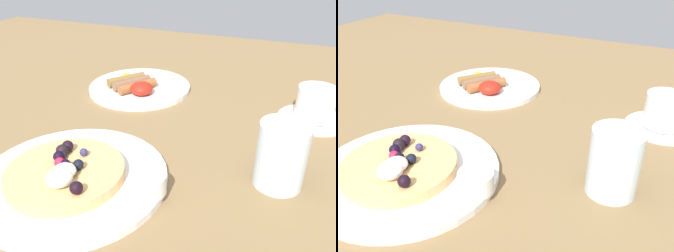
% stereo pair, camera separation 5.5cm
% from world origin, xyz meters
% --- Properties ---
extents(ground_plane, '(1.89, 1.48, 0.03)m').
position_xyz_m(ground_plane, '(0.00, 0.00, -0.01)').
color(ground_plane, olive).
extents(pancake_plate, '(0.27, 0.27, 0.01)m').
position_xyz_m(pancake_plate, '(-0.07, -0.13, 0.01)').
color(pancake_plate, white).
rests_on(pancake_plate, ground_plane).
extents(pancake_with_berries, '(0.16, 0.16, 0.04)m').
position_xyz_m(pancake_with_berries, '(-0.08, -0.14, 0.02)').
color(pancake_with_berries, '#E0AA6A').
rests_on(pancake_with_berries, pancake_plate).
extents(syrup_ramekin, '(0.05, 0.05, 0.03)m').
position_xyz_m(syrup_ramekin, '(0.04, -0.12, 0.03)').
color(syrup_ramekin, white).
rests_on(syrup_ramekin, pancake_plate).
extents(breakfast_plate, '(0.23, 0.23, 0.01)m').
position_xyz_m(breakfast_plate, '(-0.13, 0.21, 0.01)').
color(breakfast_plate, white).
rests_on(breakfast_plate, ground_plane).
extents(fried_breakfast, '(0.13, 0.12, 0.03)m').
position_xyz_m(fried_breakfast, '(-0.14, 0.20, 0.02)').
color(fried_breakfast, brown).
rests_on(fried_breakfast, breakfast_plate).
extents(coffee_saucer, '(0.13, 0.13, 0.01)m').
position_xyz_m(coffee_saucer, '(0.24, 0.20, 0.00)').
color(coffee_saucer, white).
rests_on(coffee_saucer, ground_plane).
extents(coffee_cup, '(0.09, 0.08, 0.06)m').
position_xyz_m(coffee_cup, '(0.24, 0.20, 0.04)').
color(coffee_cup, white).
rests_on(coffee_cup, coffee_saucer).
extents(water_glass, '(0.07, 0.07, 0.09)m').
position_xyz_m(water_glass, '(0.20, -0.02, 0.05)').
color(water_glass, silver).
rests_on(water_glass, ground_plane).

